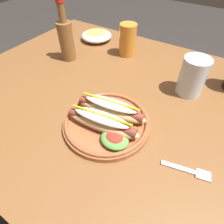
% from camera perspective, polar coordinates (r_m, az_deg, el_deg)
% --- Properties ---
extents(ground_plane, '(8.00, 8.00, 0.00)m').
position_cam_1_polar(ground_plane, '(1.29, 2.32, -21.32)').
color(ground_plane, '#2D2826').
extents(dining_table, '(1.30, 0.95, 0.74)m').
position_cam_1_polar(dining_table, '(0.74, 3.76, -1.06)').
color(dining_table, brown).
rests_on(dining_table, ground_plane).
extents(hot_dog_plate, '(0.26, 0.26, 0.08)m').
position_cam_1_polar(hot_dog_plate, '(0.56, -1.55, -2.35)').
color(hot_dog_plate, '#9E5633').
rests_on(hot_dog_plate, dining_table).
extents(fork, '(0.12, 0.04, 0.00)m').
position_cam_1_polar(fork, '(0.53, 22.37, -16.13)').
color(fork, silver).
rests_on(fork, dining_table).
extents(water_cup, '(0.09, 0.09, 0.13)m').
position_cam_1_polar(water_cup, '(0.71, 23.04, 9.80)').
color(water_cup, silver).
rests_on(water_cup, dining_table).
extents(extra_cup, '(0.07, 0.07, 0.14)m').
position_cam_1_polar(extra_cup, '(0.90, 4.72, 20.80)').
color(extra_cup, orange).
rests_on(extra_cup, dining_table).
extents(glass_bottle, '(0.06, 0.06, 0.24)m').
position_cam_1_polar(glass_bottle, '(0.87, -13.61, 20.64)').
color(glass_bottle, brown).
rests_on(glass_bottle, dining_table).
extents(side_bowl, '(0.16, 0.16, 0.05)m').
position_cam_1_polar(side_bowl, '(1.06, -4.70, 22.05)').
color(side_bowl, silver).
rests_on(side_bowl, dining_table).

